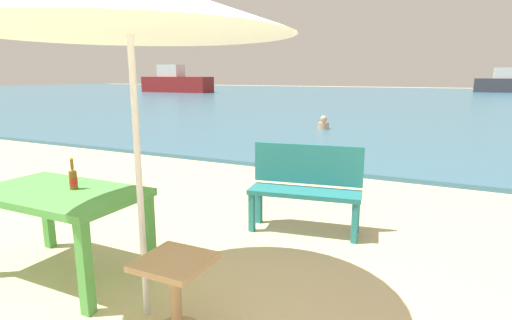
{
  "coord_description": "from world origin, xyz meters",
  "views": [
    {
      "loc": [
        1.63,
        -1.68,
        1.69
      ],
      "look_at": [
        -0.62,
        3.0,
        0.6
      ],
      "focal_mm": 28.41,
      "sensor_mm": 36.0,
      "label": 1
    }
  ],
  "objects_px": {
    "patio_umbrella": "(128,5)",
    "swimmer_person": "(323,124)",
    "boat_sailboat": "(176,82)",
    "side_table_wood": "(175,285)",
    "beer_bottle_amber": "(73,178)",
    "picnic_table_green": "(59,203)",
    "boat_ferry": "(511,84)",
    "bench_teal_center": "(306,183)"
  },
  "relations": [
    {
      "from": "boat_sailboat",
      "to": "boat_ferry",
      "type": "bearing_deg",
      "value": 24.54
    },
    {
      "from": "picnic_table_green",
      "to": "beer_bottle_amber",
      "type": "bearing_deg",
      "value": 38.34
    },
    {
      "from": "bench_teal_center",
      "to": "swimmer_person",
      "type": "bearing_deg",
      "value": 105.05
    },
    {
      "from": "side_table_wood",
      "to": "boat_ferry",
      "type": "distance_m",
      "value": 43.75
    },
    {
      "from": "bench_teal_center",
      "to": "boat_sailboat",
      "type": "relative_size",
      "value": 0.18
    },
    {
      "from": "picnic_table_green",
      "to": "boat_sailboat",
      "type": "relative_size",
      "value": 0.2
    },
    {
      "from": "swimmer_person",
      "to": "boat_sailboat",
      "type": "xyz_separation_m",
      "value": [
        -20.47,
        20.14,
        0.77
      ]
    },
    {
      "from": "beer_bottle_amber",
      "to": "boat_sailboat",
      "type": "distance_m",
      "value": 36.58
    },
    {
      "from": "boat_sailboat",
      "to": "boat_ferry",
      "type": "distance_m",
      "value": 31.61
    },
    {
      "from": "picnic_table_green",
      "to": "bench_teal_center",
      "type": "distance_m",
      "value": 2.42
    },
    {
      "from": "boat_ferry",
      "to": "side_table_wood",
      "type": "bearing_deg",
      "value": -98.3
    },
    {
      "from": "boat_ferry",
      "to": "picnic_table_green",
      "type": "bearing_deg",
      "value": -100.12
    },
    {
      "from": "beer_bottle_amber",
      "to": "side_table_wood",
      "type": "relative_size",
      "value": 0.49
    },
    {
      "from": "bench_teal_center",
      "to": "boat_ferry",
      "type": "distance_m",
      "value": 41.61
    },
    {
      "from": "patio_umbrella",
      "to": "picnic_table_green",
      "type": "bearing_deg",
      "value": 171.21
    },
    {
      "from": "picnic_table_green",
      "to": "side_table_wood",
      "type": "height_order",
      "value": "picnic_table_green"
    },
    {
      "from": "side_table_wood",
      "to": "boat_sailboat",
      "type": "distance_m",
      "value": 37.6
    },
    {
      "from": "beer_bottle_amber",
      "to": "boat_ferry",
      "type": "height_order",
      "value": "boat_ferry"
    },
    {
      "from": "swimmer_person",
      "to": "boat_sailboat",
      "type": "height_order",
      "value": "boat_sailboat"
    },
    {
      "from": "bench_teal_center",
      "to": "boat_sailboat",
      "type": "distance_m",
      "value": 36.0
    },
    {
      "from": "swimmer_person",
      "to": "picnic_table_green",
      "type": "bearing_deg",
      "value": -86.45
    },
    {
      "from": "bench_teal_center",
      "to": "boat_ferry",
      "type": "bearing_deg",
      "value": 81.48
    },
    {
      "from": "boat_sailboat",
      "to": "picnic_table_green",
      "type": "bearing_deg",
      "value": -54.83
    },
    {
      "from": "bench_teal_center",
      "to": "swimmer_person",
      "type": "relative_size",
      "value": 3.03
    },
    {
      "from": "side_table_wood",
      "to": "swimmer_person",
      "type": "relative_size",
      "value": 1.32
    },
    {
      "from": "picnic_table_green",
      "to": "boat_ferry",
      "type": "height_order",
      "value": "boat_ferry"
    },
    {
      "from": "beer_bottle_amber",
      "to": "swimmer_person",
      "type": "xyz_separation_m",
      "value": [
        -0.7,
        9.69,
        -0.61
      ]
    },
    {
      "from": "boat_sailboat",
      "to": "bench_teal_center",
      "type": "bearing_deg",
      "value": -51.13
    },
    {
      "from": "picnic_table_green",
      "to": "bench_teal_center",
      "type": "xyz_separation_m",
      "value": [
        1.51,
        1.88,
        -0.11
      ]
    },
    {
      "from": "beer_bottle_amber",
      "to": "boat_ferry",
      "type": "bearing_deg",
      "value": 79.99
    },
    {
      "from": "picnic_table_green",
      "to": "swimmer_person",
      "type": "distance_m",
      "value": 9.79
    },
    {
      "from": "side_table_wood",
      "to": "bench_teal_center",
      "type": "xyz_separation_m",
      "value": [
        0.15,
        2.14,
        0.19
      ]
    },
    {
      "from": "picnic_table_green",
      "to": "bench_teal_center",
      "type": "bearing_deg",
      "value": 51.18
    },
    {
      "from": "beer_bottle_amber",
      "to": "boat_ferry",
      "type": "xyz_separation_m",
      "value": [
        7.58,
        42.96,
        0.05
      ]
    },
    {
      "from": "picnic_table_green",
      "to": "side_table_wood",
      "type": "xyz_separation_m",
      "value": [
        1.36,
        -0.25,
        -0.3
      ]
    },
    {
      "from": "patio_umbrella",
      "to": "boat_sailboat",
      "type": "bearing_deg",
      "value": 126.31
    },
    {
      "from": "patio_umbrella",
      "to": "swimmer_person",
      "type": "distance_m",
      "value": 10.23
    },
    {
      "from": "side_table_wood",
      "to": "picnic_table_green",
      "type": "bearing_deg",
      "value": 169.4
    },
    {
      "from": "side_table_wood",
      "to": "beer_bottle_amber",
      "type": "bearing_deg",
      "value": 165.3
    },
    {
      "from": "swimmer_person",
      "to": "boat_sailboat",
      "type": "bearing_deg",
      "value": 135.47
    },
    {
      "from": "patio_umbrella",
      "to": "boat_sailboat",
      "type": "relative_size",
      "value": 0.33
    },
    {
      "from": "picnic_table_green",
      "to": "beer_bottle_amber",
      "type": "height_order",
      "value": "beer_bottle_amber"
    }
  ]
}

